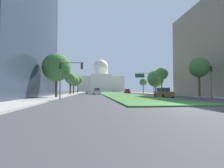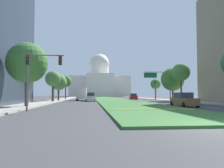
{
  "view_description": "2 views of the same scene",
  "coord_description": "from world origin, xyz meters",
  "px_view_note": "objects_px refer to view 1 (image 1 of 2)",
  "views": [
    {
      "loc": [
        -6.93,
        -12.43,
        1.33
      ],
      "look_at": [
        -0.25,
        45.71,
        3.39
      ],
      "focal_mm": 27.21,
      "sensor_mm": 36.0,
      "label": 1
    },
    {
      "loc": [
        -5.63,
        -9.39,
        1.52
      ],
      "look_at": [
        -0.34,
        45.32,
        4.05
      ],
      "focal_mm": 35.53,
      "sensor_mm": 36.0,
      "label": 2
    }
  ],
  "objects_px": {
    "traffic_light_far_right": "(143,84)",
    "street_tree_right_far": "(156,79)",
    "street_tree_right_near": "(199,68)",
    "sedan_distant": "(127,91)",
    "overhead_guide_sign": "(147,79)",
    "sedan_midblock": "(97,92)",
    "traffic_light_near_right": "(211,77)",
    "street_tree_left_far": "(74,81)",
    "street_tree_left_distant": "(78,80)",
    "sedan_lead_stopped": "(164,93)",
    "box_truck_delivery": "(90,89)",
    "street_tree_right_mid": "(162,74)",
    "street_tree_left_mid": "(70,78)",
    "sedan_far_horizon": "(90,91)",
    "traffic_light_near_left": "(67,72)",
    "sedan_very_far": "(91,91)",
    "capitol_building": "(101,81)",
    "street_tree_left_near": "(57,67)",
    "street_tree_right_distant": "(143,82)"
  },
  "relations": [
    {
      "from": "overhead_guide_sign",
      "to": "street_tree_left_near",
      "type": "distance_m",
      "value": 29.79
    },
    {
      "from": "street_tree_right_mid",
      "to": "street_tree_right_far",
      "type": "relative_size",
      "value": 1.04
    },
    {
      "from": "traffic_light_near_right",
      "to": "box_truck_delivery",
      "type": "relative_size",
      "value": 0.81
    },
    {
      "from": "street_tree_left_distant",
      "to": "sedan_lead_stopped",
      "type": "xyz_separation_m",
      "value": [
        17.93,
        -34.38,
        -4.15
      ]
    },
    {
      "from": "capitol_building",
      "to": "sedan_far_horizon",
      "type": "bearing_deg",
      "value": -96.7
    },
    {
      "from": "overhead_guide_sign",
      "to": "street_tree_right_mid",
      "type": "distance_m",
      "value": 4.96
    },
    {
      "from": "street_tree_right_mid",
      "to": "sedan_lead_stopped",
      "type": "height_order",
      "value": "street_tree_right_mid"
    },
    {
      "from": "street_tree_left_mid",
      "to": "sedan_far_horizon",
      "type": "xyz_separation_m",
      "value": [
        4.72,
        28.23,
        -3.62
      ]
    },
    {
      "from": "sedan_lead_stopped",
      "to": "sedan_very_far",
      "type": "bearing_deg",
      "value": 102.06
    },
    {
      "from": "traffic_light_near_right",
      "to": "street_tree_right_far",
      "type": "xyz_separation_m",
      "value": [
        1.26,
        26.51,
        1.5
      ]
    },
    {
      "from": "street_tree_left_distant",
      "to": "sedan_very_far",
      "type": "relative_size",
      "value": 1.43
    },
    {
      "from": "capitol_building",
      "to": "street_tree_right_near",
      "type": "xyz_separation_m",
      "value": [
        12.56,
        -115.81,
        -3.88
      ]
    },
    {
      "from": "traffic_light_near_right",
      "to": "street_tree_left_far",
      "type": "relative_size",
      "value": 0.86
    },
    {
      "from": "sedan_lead_stopped",
      "to": "box_truck_delivery",
      "type": "relative_size",
      "value": 0.67
    },
    {
      "from": "traffic_light_far_right",
      "to": "street_tree_right_far",
      "type": "relative_size",
      "value": 0.7
    },
    {
      "from": "capitol_building",
      "to": "sedan_distant",
      "type": "height_order",
      "value": "capitol_building"
    },
    {
      "from": "street_tree_right_near",
      "to": "street_tree_left_mid",
      "type": "height_order",
      "value": "street_tree_right_near"
    },
    {
      "from": "sedan_midblock",
      "to": "street_tree_right_far",
      "type": "bearing_deg",
      "value": 1.4
    },
    {
      "from": "street_tree_right_mid",
      "to": "sedan_midblock",
      "type": "height_order",
      "value": "street_tree_right_mid"
    },
    {
      "from": "street_tree_right_near",
      "to": "box_truck_delivery",
      "type": "distance_m",
      "value": 34.6
    },
    {
      "from": "street_tree_right_far",
      "to": "sedan_distant",
      "type": "relative_size",
      "value": 1.66
    },
    {
      "from": "traffic_light_near_left",
      "to": "overhead_guide_sign",
      "type": "height_order",
      "value": "overhead_guide_sign"
    },
    {
      "from": "street_tree_left_far",
      "to": "street_tree_right_far",
      "type": "bearing_deg",
      "value": -5.96
    },
    {
      "from": "street_tree_left_far",
      "to": "sedan_lead_stopped",
      "type": "xyz_separation_m",
      "value": [
        18.38,
        -24.42,
        -3.4
      ]
    },
    {
      "from": "capitol_building",
      "to": "sedan_midblock",
      "type": "xyz_separation_m",
      "value": [
        -5.65,
        -94.61,
        -8.46
      ]
    },
    {
      "from": "traffic_light_near_right",
      "to": "box_truck_delivery",
      "type": "bearing_deg",
      "value": 120.27
    },
    {
      "from": "street_tree_left_far",
      "to": "street_tree_right_distant",
      "type": "xyz_separation_m",
      "value": [
        25.34,
        10.51,
        0.15
      ]
    },
    {
      "from": "street_tree_left_distant",
      "to": "sedan_very_far",
      "type": "height_order",
      "value": "street_tree_left_distant"
    },
    {
      "from": "sedan_midblock",
      "to": "street_tree_left_mid",
      "type": "bearing_deg",
      "value": -155.12
    },
    {
      "from": "sedan_midblock",
      "to": "sedan_far_horizon",
      "type": "xyz_separation_m",
      "value": [
        -2.55,
        24.86,
        -0.02
      ]
    },
    {
      "from": "street_tree_right_far",
      "to": "box_truck_delivery",
      "type": "distance_m",
      "value": 21.43
    },
    {
      "from": "traffic_light_far_right",
      "to": "sedan_distant",
      "type": "relative_size",
      "value": 1.16
    },
    {
      "from": "street_tree_right_near",
      "to": "street_tree_left_distant",
      "type": "distance_m",
      "value": 42.32
    },
    {
      "from": "traffic_light_far_right",
      "to": "sedan_lead_stopped",
      "type": "bearing_deg",
      "value": -100.35
    },
    {
      "from": "overhead_guide_sign",
      "to": "sedan_midblock",
      "type": "bearing_deg",
      "value": 176.62
    },
    {
      "from": "street_tree_right_near",
      "to": "sedan_distant",
      "type": "relative_size",
      "value": 1.63
    },
    {
      "from": "street_tree_left_far",
      "to": "street_tree_right_far",
      "type": "xyz_separation_m",
      "value": [
        25.29,
        -2.64,
        0.62
      ]
    },
    {
      "from": "sedan_far_horizon",
      "to": "street_tree_left_near",
      "type": "bearing_deg",
      "value": -96.08
    },
    {
      "from": "sedan_very_far",
      "to": "street_tree_left_far",
      "type": "bearing_deg",
      "value": -97.54
    },
    {
      "from": "traffic_light_far_right",
      "to": "overhead_guide_sign",
      "type": "height_order",
      "value": "overhead_guide_sign"
    },
    {
      "from": "street_tree_left_mid",
      "to": "street_tree_right_mid",
      "type": "xyz_separation_m",
      "value": [
        25.33,
        -1.12,
        1.45
      ]
    },
    {
      "from": "traffic_light_near_left",
      "to": "street_tree_right_far",
      "type": "xyz_separation_m",
      "value": [
        22.98,
        27.27,
        1.02
      ]
    },
    {
      "from": "street_tree_right_mid",
      "to": "sedan_midblock",
      "type": "relative_size",
      "value": 1.74
    },
    {
      "from": "sedan_distant",
      "to": "box_truck_delivery",
      "type": "height_order",
      "value": "box_truck_delivery"
    },
    {
      "from": "traffic_light_far_right",
      "to": "street_tree_left_far",
      "type": "bearing_deg",
      "value": -164.81
    },
    {
      "from": "street_tree_left_mid",
      "to": "sedan_far_horizon",
      "type": "height_order",
      "value": "street_tree_left_mid"
    },
    {
      "from": "traffic_light_near_right",
      "to": "street_tree_left_far",
      "type": "bearing_deg",
      "value": 129.5
    },
    {
      "from": "street_tree_left_distant",
      "to": "sedan_distant",
      "type": "relative_size",
      "value": 1.47
    },
    {
      "from": "sedan_very_far",
      "to": "street_tree_right_far",
      "type": "bearing_deg",
      "value": -63.52
    },
    {
      "from": "street_tree_right_far",
      "to": "sedan_far_horizon",
      "type": "height_order",
      "value": "street_tree_right_far"
    }
  ]
}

